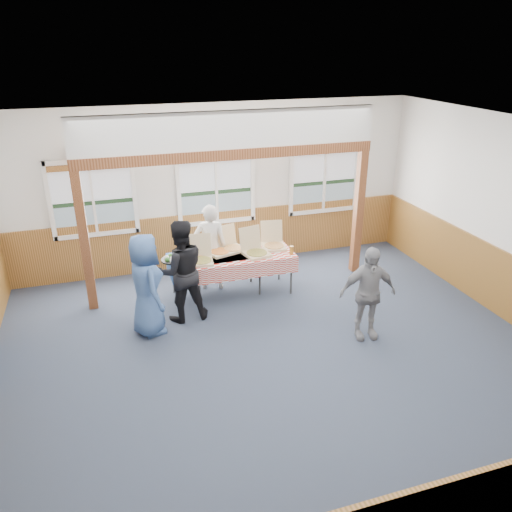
{
  "coord_description": "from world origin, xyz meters",
  "views": [
    {
      "loc": [
        -2.12,
        -5.75,
        4.25
      ],
      "look_at": [
        0.03,
        1.0,
        1.17
      ],
      "focal_mm": 35.0,
      "sensor_mm": 36.0,
      "label": 1
    }
  ],
  "objects_px": {
    "woman_white": "(211,247)",
    "person_grey": "(368,293)",
    "man_blue": "(146,285)",
    "table_left": "(216,259)",
    "woman_black": "(181,271)",
    "table_right": "(241,257)"
  },
  "relations": [
    {
      "from": "table_left",
      "to": "person_grey",
      "type": "height_order",
      "value": "person_grey"
    },
    {
      "from": "table_right",
      "to": "woman_black",
      "type": "xyz_separation_m",
      "value": [
        -1.17,
        -0.57,
        0.16
      ]
    },
    {
      "from": "woman_black",
      "to": "table_left",
      "type": "bearing_deg",
      "value": -140.49
    },
    {
      "from": "woman_black",
      "to": "person_grey",
      "type": "xyz_separation_m",
      "value": [
        2.58,
        -1.4,
        -0.11
      ]
    },
    {
      "from": "man_blue",
      "to": "person_grey",
      "type": "relative_size",
      "value": 1.1
    },
    {
      "from": "woman_white",
      "to": "man_blue",
      "type": "relative_size",
      "value": 0.98
    },
    {
      "from": "woman_white",
      "to": "woman_black",
      "type": "distance_m",
      "value": 1.18
    },
    {
      "from": "table_right",
      "to": "woman_white",
      "type": "xyz_separation_m",
      "value": [
        -0.46,
        0.38,
        0.1
      ]
    },
    {
      "from": "table_right",
      "to": "woman_white",
      "type": "bearing_deg",
      "value": 135.69
    },
    {
      "from": "woman_white",
      "to": "person_grey",
      "type": "height_order",
      "value": "woman_white"
    },
    {
      "from": "table_left",
      "to": "woman_black",
      "type": "relative_size",
      "value": 0.97
    },
    {
      "from": "person_grey",
      "to": "woman_white",
      "type": "bearing_deg",
      "value": 136.84
    },
    {
      "from": "table_left",
      "to": "woman_white",
      "type": "height_order",
      "value": "woman_white"
    },
    {
      "from": "table_left",
      "to": "man_blue",
      "type": "relative_size",
      "value": 1.02
    },
    {
      "from": "table_right",
      "to": "person_grey",
      "type": "xyz_separation_m",
      "value": [
        1.41,
        -1.96,
        0.04
      ]
    },
    {
      "from": "table_left",
      "to": "woman_black",
      "type": "height_order",
      "value": "woman_black"
    },
    {
      "from": "table_left",
      "to": "woman_black",
      "type": "distance_m",
      "value": 1.0
    },
    {
      "from": "table_left",
      "to": "table_right",
      "type": "distance_m",
      "value": 0.46
    },
    {
      "from": "woman_white",
      "to": "woman_black",
      "type": "bearing_deg",
      "value": 67.02
    },
    {
      "from": "table_left",
      "to": "woman_white",
      "type": "relative_size",
      "value": 1.03
    },
    {
      "from": "woman_white",
      "to": "person_grey",
      "type": "distance_m",
      "value": 3.0
    },
    {
      "from": "table_left",
      "to": "woman_black",
      "type": "bearing_deg",
      "value": -135.95
    }
  ]
}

